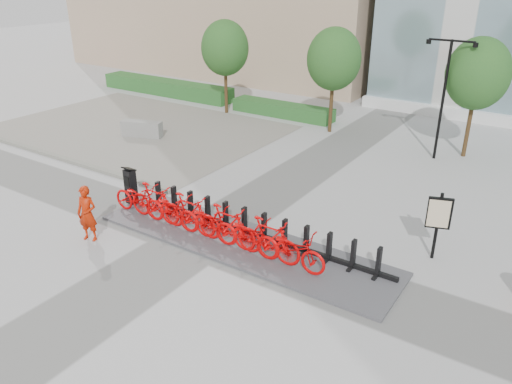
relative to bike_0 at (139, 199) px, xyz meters
The scene contains 24 objects.
ground 2.68m from the bike_0, ahead, with size 120.00×120.00×0.00m, color #ABABAB.
gravel_patch 10.24m from the bike_0, 136.39° to the left, with size 14.00×14.00×0.00m, color gray.
curb 7.67m from the bike_0, 165.24° to the left, with size 14.00×0.25×0.15m, color slate.
hedge_a 17.71m from the bike_0, 130.07° to the left, with size 10.00×1.40×0.90m, color #275729.
hedge_b 13.47m from the bike_0, 100.27° to the left, with size 6.00×1.20×0.70m, color #275729.
tree_0 13.53m from the bike_0, 114.14° to the left, with size 2.60×2.60×5.10m.
tree_1 12.46m from the bike_0, 84.78° to the left, with size 2.60×2.60×5.10m.
tree_2 14.55m from the bike_0, 57.76° to the left, with size 2.60×2.60×5.10m.
streetlamp 13.11m from the bike_0, 59.15° to the left, with size 2.00×0.20×5.00m.
dock_pad 3.96m from the bike_0, ahead, with size 9.60×2.40×0.08m, color #4A4A4E.
dock_rail_posts 4.05m from the bike_0, 11.77° to the left, with size 8.02×0.50×0.85m, color black, non-canonical shape.
bike_0 is the anchor object (origin of this frame).
bike_1 0.72m from the bike_0, ahead, with size 0.58×2.05×1.23m, color #D00103.
bike_2 1.44m from the bike_0, ahead, with size 0.74×2.11×1.11m, color #D00103.
bike_3 2.16m from the bike_0, ahead, with size 0.58×2.05×1.23m, color #D00103.
bike_4 2.88m from the bike_0, ahead, with size 0.74×2.11×1.11m, color #D00103.
bike_5 3.60m from the bike_0, ahead, with size 0.58×2.05×1.23m, color #D00103.
bike_6 4.32m from the bike_0, ahead, with size 0.74×2.11×1.11m, color #D00103.
bike_7 5.04m from the bike_0, ahead, with size 0.58×2.05×1.23m, color #D00103.
bike_8 5.76m from the bike_0, ahead, with size 0.74×2.11×1.11m, color #D00103.
kiosk 1.01m from the bike_0, 151.38° to the left, with size 0.43×0.37×1.35m.
worker_red 1.97m from the bike_0, 94.13° to the right, with size 0.64×0.42×1.74m, color #A91C03.
jersey_barrier 8.78m from the bike_0, 134.91° to the left, with size 2.01×0.55×0.78m, color gray.
map_sign 9.30m from the bike_0, 17.15° to the left, with size 0.66×0.31×2.03m.
Camera 1 is at (8.83, -10.29, 7.58)m, focal length 35.00 mm.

